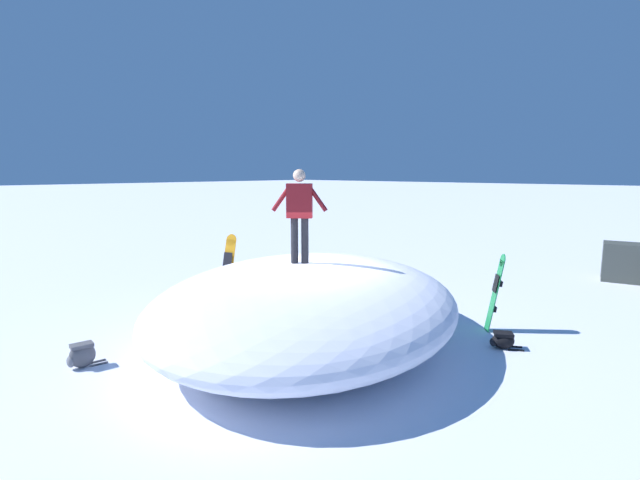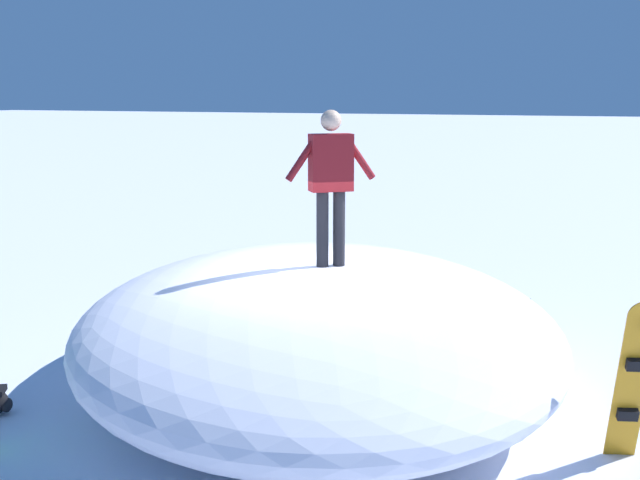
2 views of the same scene
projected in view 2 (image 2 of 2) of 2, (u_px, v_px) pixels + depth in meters
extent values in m
plane|color=white|center=(309.00, 392.00, 9.24)|extent=(240.00, 240.00, 0.00)
ellipsoid|color=white|center=(316.00, 326.00, 9.28)|extent=(8.94, 8.24, 1.51)
cylinder|color=black|center=(339.00, 228.00, 9.02)|extent=(0.14, 0.14, 0.87)
cylinder|color=black|center=(322.00, 229.00, 8.97)|extent=(0.14, 0.14, 0.87)
cube|color=maroon|center=(331.00, 163.00, 8.85)|extent=(0.48, 0.51, 0.65)
sphere|color=beige|center=(331.00, 120.00, 8.76)|extent=(0.24, 0.24, 0.24)
cylinder|color=maroon|center=(359.00, 157.00, 8.93)|extent=(0.32, 0.37, 0.54)
cylinder|color=maroon|center=(303.00, 158.00, 8.75)|extent=(0.32, 0.37, 0.54)
cube|color=orange|center=(631.00, 388.00, 7.31)|extent=(0.50, 0.42, 1.53)
cube|color=black|center=(633.00, 361.00, 7.25)|extent=(0.18, 0.27, 0.37)
cube|color=black|center=(637.00, 365.00, 7.15)|extent=(0.15, 0.21, 0.12)
cube|color=black|center=(628.00, 415.00, 7.39)|extent=(0.15, 0.21, 0.12)
ellipsoid|color=#4C4C51|center=(520.00, 313.00, 11.80)|extent=(0.44, 0.32, 0.42)
ellipsoid|color=slate|center=(524.00, 314.00, 11.97)|extent=(0.14, 0.21, 0.20)
cube|color=#4C4C51|center=(521.00, 302.00, 11.77)|extent=(0.37, 0.26, 0.06)
cylinder|color=#4C4C51|center=(510.00, 329.00, 11.69)|extent=(0.29, 0.08, 0.04)
cylinder|color=#4C4C51|center=(520.00, 330.00, 11.61)|extent=(0.29, 0.08, 0.04)
ellipsoid|color=black|center=(7.00, 405.00, 8.59)|extent=(0.25, 0.21, 0.14)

